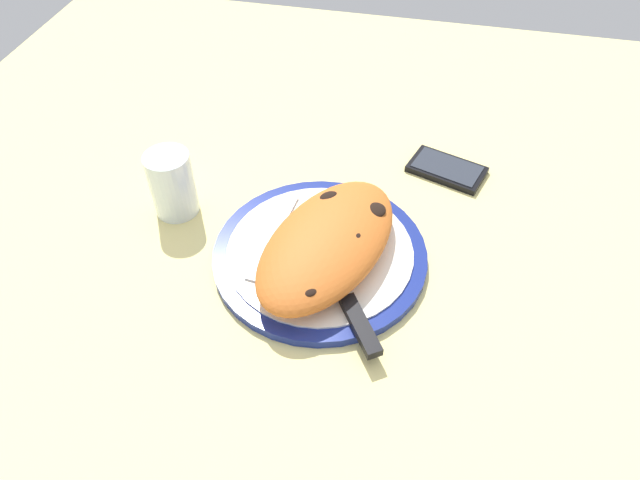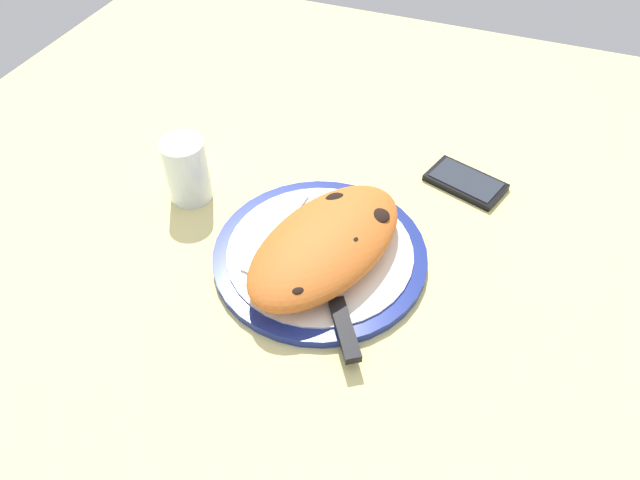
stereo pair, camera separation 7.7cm
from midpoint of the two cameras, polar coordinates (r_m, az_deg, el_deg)
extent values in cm
cube|color=#E5D684|center=(80.91, 2.73, -2.64)|extent=(150.00, 150.00, 3.00)
cylinder|color=navy|center=(79.28, 2.78, -1.62)|extent=(29.56, 29.56, 1.34)
cylinder|color=white|center=(78.67, 2.80, -1.22)|extent=(25.70, 25.70, 0.30)
ellipsoid|color=#C16023|center=(75.69, 3.51, -0.53)|extent=(29.70, 21.78, 5.43)
ellipsoid|color=black|center=(68.73, 1.00, -5.16)|extent=(2.23, 2.22, 0.62)
ellipsoid|color=black|center=(73.74, 6.38, -0.15)|extent=(2.08, 1.67, 0.68)
ellipsoid|color=black|center=(77.79, 8.69, 2.23)|extent=(4.13, 4.09, 1.07)
ellipsoid|color=black|center=(79.39, 4.35, 3.97)|extent=(3.62, 3.60, 1.02)
cube|color=silver|center=(81.85, -0.78, 1.60)|extent=(12.96, 2.15, 0.40)
cube|color=silver|center=(76.83, -3.65, -2.41)|extent=(4.19, 2.58, 0.40)
cube|color=silver|center=(76.48, 3.39, -2.70)|extent=(11.26, 8.12, 0.40)
cube|color=black|center=(69.99, 5.64, -9.00)|extent=(8.64, 6.60, 1.20)
cube|color=black|center=(94.18, 16.58, 5.40)|extent=(10.08, 13.31, 1.00)
cube|color=#2D333D|center=(93.82, 16.65, 5.67)|extent=(8.68, 11.65, 0.16)
cylinder|color=silver|center=(86.89, -10.64, 6.69)|extent=(6.49, 6.49, 10.07)
cylinder|color=silver|center=(88.42, -10.43, 5.51)|extent=(5.97, 5.97, 4.89)
camera|label=1|loc=(0.04, -87.13, 3.04)|focal=32.18mm
camera|label=2|loc=(0.04, 92.87, -3.04)|focal=32.18mm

